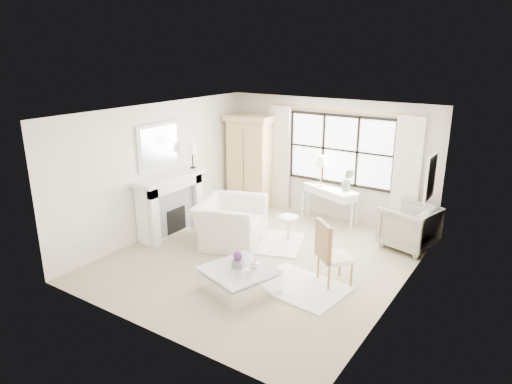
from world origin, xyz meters
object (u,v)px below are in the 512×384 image
console_table (329,205)px  club_armchair (230,222)px  coffee_table (239,280)px  armoire (250,161)px

console_table → club_armchair: 2.44m
console_table → club_armchair: club_armchair is taller
console_table → coffee_table: bearing=-66.9°
coffee_table → console_table: bearing=109.1°
armoire → coffee_table: bearing=-61.9°
console_table → coffee_table: console_table is taller
club_armchair → coffee_table: size_ratio=1.08×
console_table → club_armchair: bearing=-96.3°
console_table → coffee_table: size_ratio=1.09×
armoire → club_armchair: 2.41m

